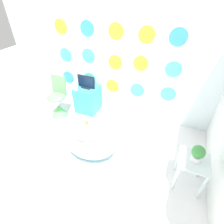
% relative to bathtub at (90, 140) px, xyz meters
% --- Properties ---
extents(ground_plane, '(12.00, 12.00, 0.00)m').
position_rel_bathtub_xyz_m(ground_plane, '(-0.13, -0.81, -0.27)').
color(ground_plane, white).
extents(wall_back_dotted, '(4.86, 0.05, 2.60)m').
position_rel_bathtub_xyz_m(wall_back_dotted, '(-0.13, 1.31, 1.03)').
color(wall_back_dotted, white).
rests_on(wall_back_dotted, ground_plane).
extents(rug, '(1.02, 0.85, 0.01)m').
position_rel_bathtub_xyz_m(rug, '(0.04, -0.14, -0.27)').
color(rug, silver).
rests_on(rug, ground_plane).
extents(bathtub, '(0.86, 0.64, 0.53)m').
position_rel_bathtub_xyz_m(bathtub, '(0.00, 0.00, 0.00)').
color(bathtub, white).
rests_on(bathtub, ground_plane).
extents(rubber_duck, '(0.06, 0.06, 0.07)m').
position_rel_bathtub_xyz_m(rubber_duck, '(-0.08, 0.06, 0.30)').
color(rubber_duck, yellow).
rests_on(rubber_duck, bathtub).
extents(chair, '(0.38, 0.38, 0.85)m').
position_rel_bathtub_xyz_m(chair, '(-1.11, 0.65, 0.01)').
color(chair, '#66C166').
rests_on(chair, ground_plane).
extents(tv_cabinet, '(0.46, 0.44, 0.56)m').
position_rel_bathtub_xyz_m(tv_cabinet, '(-0.63, 1.04, 0.01)').
color(tv_cabinet, '#389ED6').
rests_on(tv_cabinet, ground_plane).
extents(tv, '(0.38, 0.12, 0.27)m').
position_rel_bathtub_xyz_m(tv, '(-0.63, 1.04, 0.41)').
color(tv, black).
rests_on(tv, tv_cabinet).
extents(vase, '(0.10, 0.10, 0.18)m').
position_rel_bathtub_xyz_m(vase, '(-0.79, 0.88, 0.37)').
color(vase, white).
rests_on(vase, tv_cabinet).
extents(side_table, '(0.38, 0.39, 0.50)m').
position_rel_bathtub_xyz_m(side_table, '(1.51, 0.01, 0.13)').
color(side_table, silver).
rests_on(side_table, ground_plane).
extents(potted_plant_left, '(0.16, 0.16, 0.24)m').
position_rel_bathtub_xyz_m(potted_plant_left, '(1.51, 0.01, 0.36)').
color(potted_plant_left, white).
rests_on(potted_plant_left, side_table).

